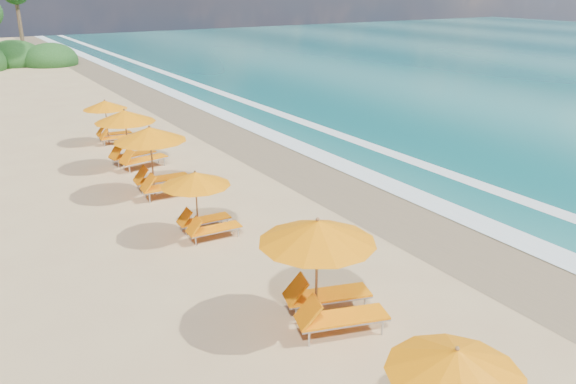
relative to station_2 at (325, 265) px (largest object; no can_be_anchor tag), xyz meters
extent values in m
plane|color=tan|center=(2.21, 5.21, -1.50)|extent=(160.00, 160.00, 0.00)
cube|color=#826D4D|center=(6.21, 5.21, -1.49)|extent=(4.00, 160.00, 0.01)
cube|color=white|center=(7.71, 5.21, -1.47)|extent=(1.20, 160.00, 0.01)
cube|color=white|center=(10.71, 5.21, -1.47)|extent=(0.80, 160.00, 0.01)
cone|color=orange|center=(-0.65, -4.40, 0.45)|extent=(2.82, 2.82, 0.43)
sphere|color=olive|center=(-0.65, -4.40, 0.68)|extent=(0.08, 0.08, 0.08)
cylinder|color=olive|center=(-0.20, 0.06, -0.22)|extent=(0.06, 0.06, 2.55)
cone|color=orange|center=(-0.20, 0.06, 0.84)|extent=(3.26, 3.26, 0.51)
sphere|color=olive|center=(-0.20, 0.06, 1.13)|extent=(0.09, 0.09, 0.09)
cylinder|color=olive|center=(-0.56, 6.03, -0.46)|extent=(0.05, 0.05, 2.07)
cone|color=orange|center=(-0.56, 6.03, 0.40)|extent=(2.21, 2.21, 0.42)
sphere|color=olive|center=(-0.56, 6.03, 0.63)|extent=(0.07, 0.07, 0.07)
cylinder|color=olive|center=(-0.45, 10.37, -0.22)|extent=(0.06, 0.06, 2.54)
cone|color=orange|center=(-0.45, 10.37, 0.83)|extent=(2.75, 2.75, 0.51)
sphere|color=olive|center=(-0.45, 10.37, 1.11)|extent=(0.09, 0.09, 0.09)
cylinder|color=olive|center=(-0.24, 14.15, -0.27)|extent=(0.06, 0.06, 2.45)
cone|color=orange|center=(-0.24, 14.15, 0.74)|extent=(2.93, 2.93, 0.49)
sphere|color=olive|center=(-0.24, 14.15, 1.02)|extent=(0.09, 0.09, 0.09)
cylinder|color=olive|center=(0.11, 18.73, -0.46)|extent=(0.05, 0.05, 2.06)
cone|color=orange|center=(0.11, 18.73, 0.39)|extent=(2.25, 2.25, 0.41)
sphere|color=olive|center=(0.11, 18.73, 0.62)|extent=(0.07, 0.07, 0.07)
ellipsoid|color=#163D14|center=(0.21, 52.21, -0.95)|extent=(5.60, 5.60, 3.64)
ellipsoid|color=#163D14|center=(3.21, 50.21, -1.01)|extent=(5.00, 5.00, 3.25)
cylinder|color=brown|center=(1.21, 52.21, 1.90)|extent=(0.36, 0.36, 6.80)
camera|label=1|loc=(-6.74, -9.39, 5.93)|focal=35.95mm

